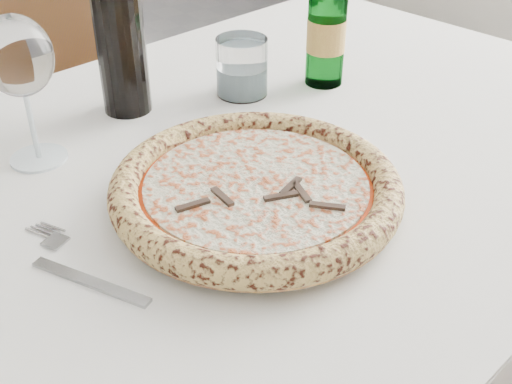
% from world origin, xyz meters
% --- Properties ---
extents(dining_table, '(1.52, 0.99, 0.76)m').
position_xyz_m(dining_table, '(0.24, -0.02, 0.67)').
color(dining_table, brown).
rests_on(dining_table, floor).
extents(chair_far, '(0.51, 0.51, 0.93)m').
position_xyz_m(chair_far, '(0.31, 0.71, 0.53)').
color(chair_far, brown).
rests_on(chair_far, floor).
extents(plate, '(0.30, 0.30, 0.02)m').
position_xyz_m(plate, '(0.24, -0.12, 0.76)').
color(plate, white).
rests_on(plate, dining_table).
extents(pizza, '(0.34, 0.34, 0.04)m').
position_xyz_m(pizza, '(0.24, -0.12, 0.78)').
color(pizza, '#DFA452').
rests_on(pizza, plate).
extents(fork, '(0.07, 0.20, 0.00)m').
position_xyz_m(fork, '(0.02, -0.09, 0.76)').
color(fork, gray).
rests_on(fork, dining_table).
extents(wine_glass, '(0.09, 0.09, 0.20)m').
position_xyz_m(wine_glass, '(0.08, 0.15, 0.90)').
color(wine_glass, white).
rests_on(wine_glass, dining_table).
extents(tumbler, '(0.08, 0.08, 0.09)m').
position_xyz_m(tumbler, '(0.42, 0.14, 0.80)').
color(tumbler, silver).
rests_on(tumbler, dining_table).
extents(beer_bottle, '(0.06, 0.06, 0.24)m').
position_xyz_m(beer_bottle, '(0.55, 0.09, 0.85)').
color(beer_bottle, '#2A803A').
rests_on(beer_bottle, dining_table).
extents(wine_bottle, '(0.07, 0.07, 0.29)m').
position_xyz_m(wine_bottle, '(0.25, 0.21, 0.88)').
color(wine_bottle, black).
rests_on(wine_bottle, dining_table).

